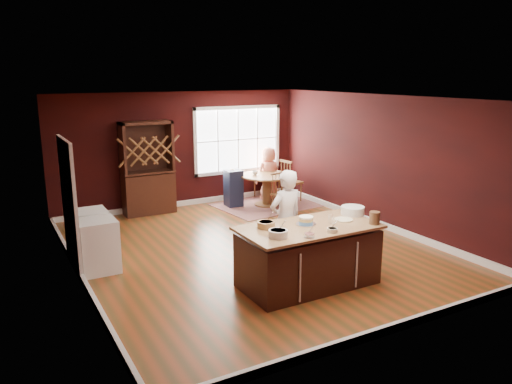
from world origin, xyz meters
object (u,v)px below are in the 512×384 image
Objects in this scene: chair_south at (282,193)px; hutch at (148,168)px; seated_woman at (269,174)px; high_chair at (233,187)px; chair_north at (264,177)px; kitchen_island at (308,257)px; layer_cake at (306,221)px; chair_east at (291,180)px; toddler at (232,173)px; dining_table at (267,184)px; washer at (98,246)px; baker at (286,220)px; dryer at (90,235)px.

hutch is (-2.65, 1.42, 0.58)m from chair_south.
high_chair is at bearing 5.93° from seated_woman.
kitchen_island is at bearing 44.88° from chair_north.
layer_cake is 4.98m from chair_east.
chair_north is (0.39, 1.50, 0.05)m from chair_south.
chair_north is 1.19m from high_chair.
toddler is (-1.08, -0.12, 0.14)m from seated_woman.
layer_cake is at bearing -102.82° from toddler.
washer reaches higher than dining_table.
chair_east is 0.80× the size of seated_woman.
baker is 1.54× the size of chair_east.
chair_north is 5.66m from washer.
toddler is (-1.11, -0.42, 0.30)m from chair_north.
kitchen_island is 2.27× the size of high_chair.
dining_table is 0.85m from chair_north.
dryer is at bearing -41.63° from baker.
high_chair is 1.07× the size of washer.
kitchen_island is 5.11m from hutch.
chair_south is 1.26m from high_chair.
layer_cake is at bearing -101.04° from high_chair.
washer is 0.64m from dryer.
baker is (0.05, 0.71, 0.38)m from kitchen_island.
chair_east is 4.09× the size of toddler.
toddler is at bearing 119.10° from chair_south.
chair_north is at bearing 17.80° from chair_east.
layer_cake reaches higher than toddler.
dining_table is 2.81m from hutch.
dryer is (-4.43, -1.60, -0.11)m from dining_table.
kitchen_island is at bearing -100.89° from high_chair.
dining_table is 4.71m from dryer.
chair_south is 1.34m from toddler.
layer_cake is 5.45m from chair_north.
high_chair reaches higher than dryer.
chair_east is at bearing -129.22° from baker.
chair_north is at bearing 26.42° from dryer.
toddler is at bearing -10.16° from hutch.
dining_table is at bearing 42.88° from chair_north.
kitchen_island is 1.27× the size of baker.
dining_table is at bearing 67.34° from kitchen_island.
dining_table is 1.37× the size of high_chair.
baker is 0.64m from layer_cake.
seated_woman reaches higher than kitchen_island.
chair_north is 5.35m from dryer.
chair_east reaches higher than high_chair.
hutch is at bearing -82.75° from baker.
dryer is (-3.70, -1.92, -0.03)m from high_chair.
layer_cake is 5.15m from seated_woman.
dryer is at bearing 135.34° from layer_cake.
hutch reaches higher than chair_east.
baker is 1.79× the size of chair_south.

